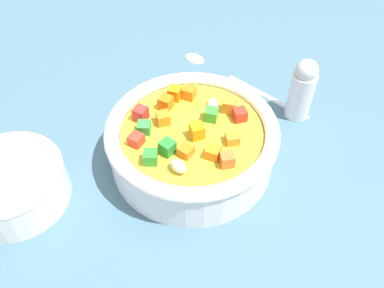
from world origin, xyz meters
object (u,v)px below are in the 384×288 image
(soup_bowl_main, at_px, (192,141))
(spoon, at_px, (230,75))
(side_bowl_small, at_px, (11,184))
(pepper_shaker, at_px, (302,89))

(soup_bowl_main, bearing_deg, spoon, -49.27)
(spoon, relative_size, side_bowl_small, 1.81)
(soup_bowl_main, xyz_separation_m, pepper_shaker, (0.00, -0.17, 0.01))
(side_bowl_small, bearing_deg, spoon, -79.30)
(side_bowl_small, bearing_deg, soup_bowl_main, -103.94)
(side_bowl_small, height_order, pepper_shaker, pepper_shaker)
(soup_bowl_main, xyz_separation_m, spoon, (0.11, -0.13, -0.03))
(soup_bowl_main, bearing_deg, pepper_shaker, -89.94)
(spoon, height_order, side_bowl_small, side_bowl_small)
(soup_bowl_main, relative_size, spoon, 0.93)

